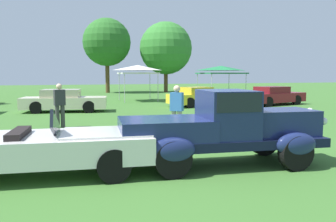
% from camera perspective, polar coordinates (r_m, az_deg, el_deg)
% --- Properties ---
extents(ground_plane, '(120.00, 120.00, 0.00)m').
position_cam_1_polar(ground_plane, '(8.26, 4.41, -8.31)').
color(ground_plane, '#386628').
extents(feature_pickup_truck, '(4.69, 2.10, 1.70)m').
position_cam_1_polar(feature_pickup_truck, '(7.84, 9.04, -2.66)').
color(feature_pickup_truck, black).
rests_on(feature_pickup_truck, ground_plane).
extents(neighbor_convertible, '(4.69, 2.11, 1.40)m').
position_cam_1_polar(neighbor_convertible, '(7.45, -19.09, -5.66)').
color(neighbor_convertible, silver).
rests_on(neighbor_convertible, ground_plane).
extents(show_car_cream, '(4.66, 2.34, 1.22)m').
position_cam_1_polar(show_car_cream, '(19.56, -16.81, 1.62)').
color(show_car_cream, beige).
rests_on(show_car_cream, ground_plane).
extents(show_car_yellow, '(4.10, 2.46, 1.22)m').
position_cam_1_polar(show_car_yellow, '(22.03, 5.01, 2.34)').
color(show_car_yellow, yellow).
rests_on(show_car_yellow, ground_plane).
extents(show_car_burgundy, '(4.78, 2.77, 1.22)m').
position_cam_1_polar(show_car_burgundy, '(23.98, 17.01, 2.41)').
color(show_car_burgundy, maroon).
rests_on(show_car_burgundy, ground_plane).
extents(spectator_near_truck, '(0.46, 0.43, 1.69)m').
position_cam_1_polar(spectator_near_truck, '(11.23, 1.46, 0.29)').
color(spectator_near_truck, '#9E998E').
rests_on(spectator_near_truck, ground_plane).
extents(spectator_between_cars, '(0.45, 0.33, 1.69)m').
position_cam_1_polar(spectator_between_cars, '(13.82, -17.45, 1.12)').
color(spectator_between_cars, '#383838').
rests_on(spectator_between_cars, ground_plane).
extents(canopy_tent_center_field, '(2.75, 2.75, 2.71)m').
position_cam_1_polar(canopy_tent_center_field, '(26.27, -5.01, 6.93)').
color(canopy_tent_center_field, '#B7B7BC').
rests_on(canopy_tent_center_field, ground_plane).
extents(canopy_tent_right_field, '(3.31, 3.31, 2.71)m').
position_cam_1_polar(canopy_tent_right_field, '(28.92, 8.76, 6.82)').
color(canopy_tent_right_field, '#B7B7BC').
rests_on(canopy_tent_right_field, ground_plane).
extents(treeline_mid_left, '(5.12, 5.12, 8.00)m').
position_cam_1_polar(treeline_mid_left, '(38.35, -10.06, 11.10)').
color(treeline_mid_left, brown).
rests_on(treeline_mid_left, ground_plane).
extents(treeline_center, '(5.83, 5.83, 7.81)m').
position_cam_1_polar(treeline_center, '(39.05, -0.36, 10.31)').
color(treeline_center, brown).
rests_on(treeline_center, ground_plane).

